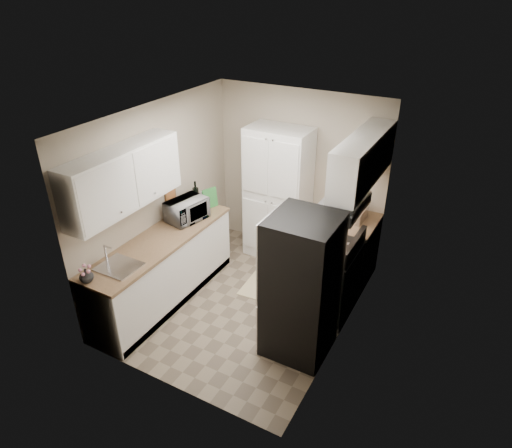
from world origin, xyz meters
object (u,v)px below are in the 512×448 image
at_px(electric_range, 328,278).
at_px(microwave, 187,210).
at_px(wine_bottle, 196,195).
at_px(toaster_oven, 355,212).
at_px(pantry_cabinet, 278,194).
at_px(refrigerator, 301,287).

bearing_deg(electric_range, microwave, -173.24).
xyz_separation_m(wine_bottle, toaster_oven, (2.12, 0.68, -0.07)).
xyz_separation_m(microwave, toaster_oven, (1.97, 1.09, -0.04)).
height_order(microwave, wine_bottle, wine_bottle).
height_order(pantry_cabinet, microwave, pantry_cabinet).
bearing_deg(refrigerator, wine_bottle, 154.75).
relative_size(refrigerator, microwave, 3.21).
bearing_deg(microwave, wine_bottle, 30.63).
height_order(pantry_cabinet, refrigerator, pantry_cabinet).
bearing_deg(microwave, electric_range, -71.77).
bearing_deg(pantry_cabinet, toaster_oven, -3.15).
distance_m(electric_range, toaster_oven, 1.02).
height_order(electric_range, toaster_oven, electric_range).
relative_size(wine_bottle, toaster_oven, 0.96).
distance_m(pantry_cabinet, microwave, 1.40).
bearing_deg(wine_bottle, pantry_cabinet, 38.69).
distance_m(wine_bottle, toaster_oven, 2.23).
bearing_deg(pantry_cabinet, electric_range, -38.22).
bearing_deg(toaster_oven, wine_bottle, -160.21).
bearing_deg(electric_range, refrigerator, -92.48).
bearing_deg(wine_bottle, electric_range, -4.82).
bearing_deg(electric_range, toaster_oven, 89.36).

